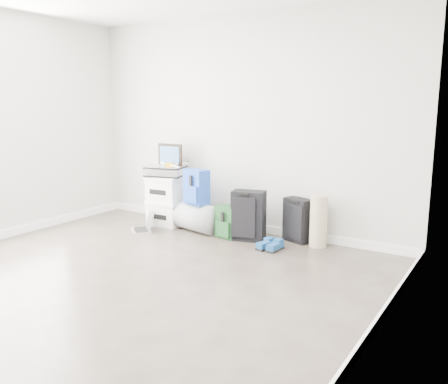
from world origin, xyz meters
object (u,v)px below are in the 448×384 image
Objects in this scene: duffel_bag at (198,217)px; large_suitcase at (248,216)px; briefcase at (166,171)px; carry_on at (298,220)px; laptop at (144,226)px; boxes_stack at (166,200)px.

duffel_bag is 0.98× the size of large_suitcase.
duffel_bag is (0.55, -0.05, -0.55)m from briefcase.
duffel_bag is at bearing -148.04° from carry_on.
briefcase is 0.92× the size of carry_on.
duffel_bag is 1.29m from carry_on.
laptop is (-0.61, -0.34, -0.12)m from duffel_bag.
briefcase is 0.78m from duffel_bag.
briefcase is 0.78m from laptop.
boxes_stack is at bearing 0.00° from briefcase.
large_suitcase is at bearing 11.91° from duffel_bag.
duffel_bag is 0.71m from laptop.
boxes_stack is at bearing 123.14° from laptop.
boxes_stack reaches higher than large_suitcase.
carry_on is at bearing -6.11° from briefcase.
briefcase is 1.15× the size of laptop.
briefcase reaches higher than laptop.
large_suitcase is at bearing -5.32° from boxes_stack.
carry_on is at bearing 12.56° from large_suitcase.
large_suitcase is (1.29, -0.04, -0.43)m from briefcase.
large_suitcase is at bearing -133.43° from carry_on.
large_suitcase reaches higher than laptop.
briefcase is at bearing 123.14° from laptop.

